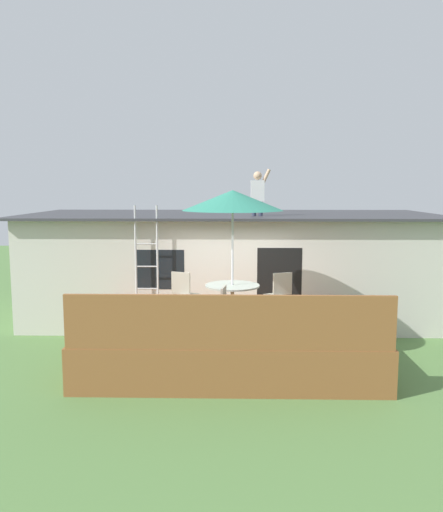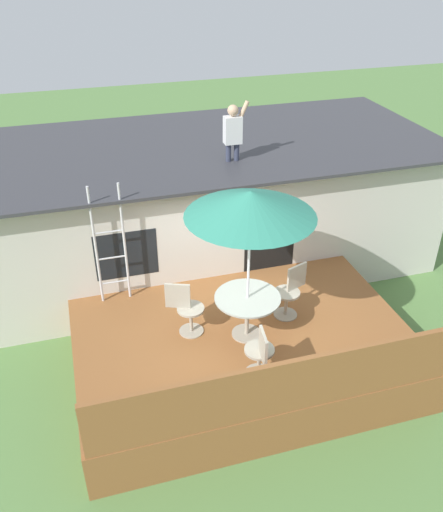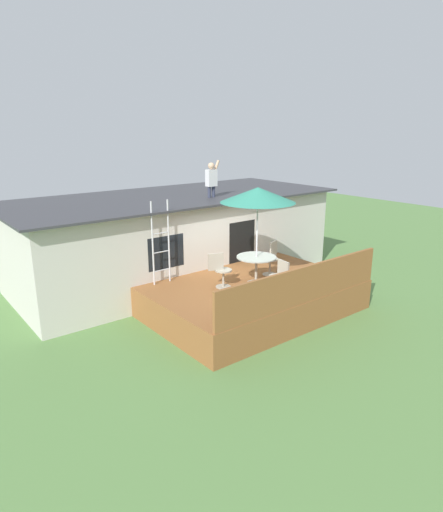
# 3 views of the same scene
# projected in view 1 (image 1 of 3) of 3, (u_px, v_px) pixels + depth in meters

# --- Properties ---
(ground_plane) EXTENTS (40.00, 40.00, 0.00)m
(ground_plane) POSITION_uv_depth(u_px,v_px,m) (230.00, 360.00, 10.38)
(ground_plane) COLOR #567F42
(house) EXTENTS (10.50, 4.50, 2.71)m
(house) POSITION_uv_depth(u_px,v_px,m) (231.00, 265.00, 13.77)
(house) COLOR beige
(house) RESTS_ON ground
(deck) EXTENTS (5.39, 3.84, 0.80)m
(deck) POSITION_uv_depth(u_px,v_px,m) (230.00, 340.00, 10.32)
(deck) COLOR brown
(deck) RESTS_ON ground
(deck_railing) EXTENTS (5.29, 0.08, 0.90)m
(deck_railing) POSITION_uv_depth(u_px,v_px,m) (229.00, 323.00, 8.36)
(deck_railing) COLOR brown
(deck_railing) RESTS_ON deck
(patio_table) EXTENTS (1.04, 1.04, 0.74)m
(patio_table) POSITION_uv_depth(u_px,v_px,m) (232.00, 293.00, 10.01)
(patio_table) COLOR #A59E8C
(patio_table) RESTS_ON deck
(patio_umbrella) EXTENTS (1.90, 1.90, 2.54)m
(patio_umbrella) POSITION_uv_depth(u_px,v_px,m) (233.00, 200.00, 9.78)
(patio_umbrella) COLOR silver
(patio_umbrella) RESTS_ON deck
(step_ladder) EXTENTS (0.52, 0.04, 2.20)m
(step_ladder) POSITION_uv_depth(u_px,v_px,m) (147.00, 255.00, 11.57)
(step_ladder) COLOR silver
(step_ladder) RESTS_ON deck
(person_figure) EXTENTS (0.47, 0.20, 1.11)m
(person_figure) POSITION_uv_depth(u_px,v_px,m) (258.00, 190.00, 12.42)
(person_figure) COLOR #33384C
(person_figure) RESTS_ON house
(patio_chair_left) EXTENTS (0.60, 0.44, 0.92)m
(patio_chair_left) POSITION_uv_depth(u_px,v_px,m) (187.00, 296.00, 10.40)
(patio_chair_left) COLOR #A59E8C
(patio_chair_left) RESTS_ON deck
(patio_chair_right) EXTENTS (0.60, 0.44, 0.92)m
(patio_chair_right) POSITION_uv_depth(u_px,v_px,m) (276.00, 296.00, 10.33)
(patio_chair_right) COLOR #A59E8C
(patio_chair_right) RESTS_ON deck
(patio_chair_near) EXTENTS (0.44, 0.62, 0.92)m
(patio_chair_near) POSITION_uv_depth(u_px,v_px,m) (225.00, 312.00, 9.06)
(patio_chair_near) COLOR #A59E8C
(patio_chair_near) RESTS_ON deck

